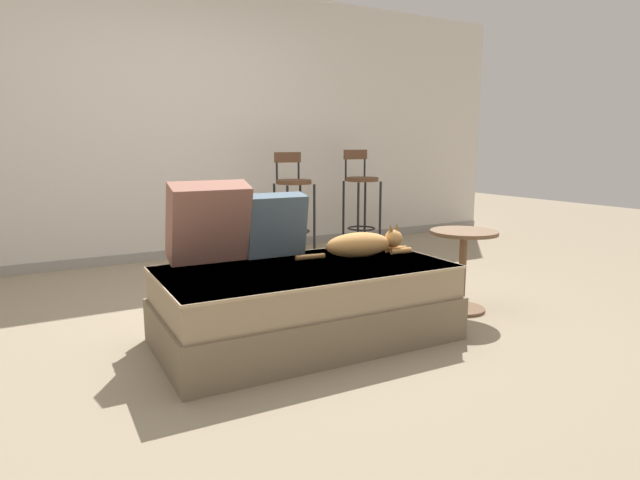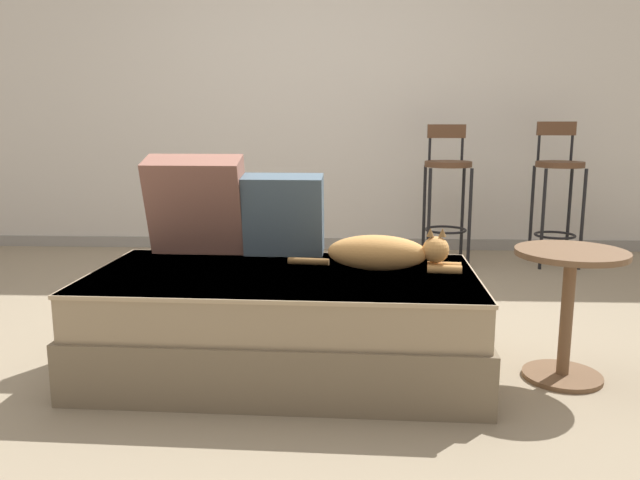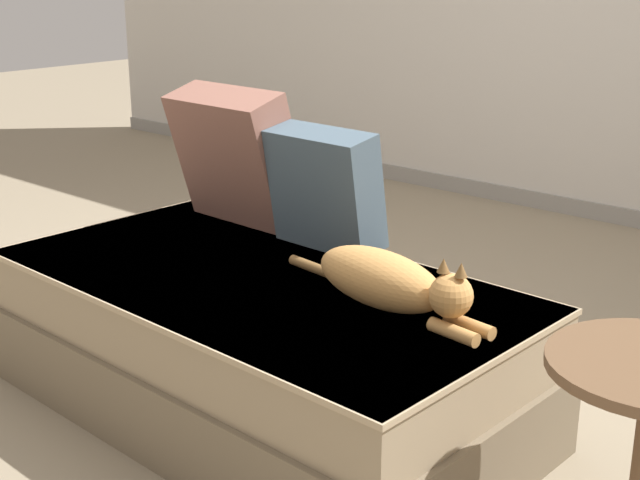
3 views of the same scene
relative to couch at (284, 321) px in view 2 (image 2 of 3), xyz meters
name	(u,v)px [view 2 (image 2 of 3)]	position (x,y,z in m)	size (l,w,h in m)	color
ground_plane	(292,338)	(0.00, 0.40, -0.22)	(16.00, 16.00, 0.00)	gray
wall_back_panel	(315,90)	(0.00, 2.65, 1.08)	(8.00, 0.10, 2.60)	silver
wall_baseboard_trim	(315,243)	(0.00, 2.60, -0.17)	(8.00, 0.02, 0.09)	gray
couch	(284,321)	(0.00, 0.00, 0.00)	(1.65, 0.91, 0.43)	#766750
throw_pillow_corner	(197,205)	(-0.44, 0.34, 0.45)	(0.45, 0.29, 0.47)	#936051
throw_pillow_middle	(283,215)	(-0.03, 0.33, 0.40)	(0.37, 0.20, 0.38)	#4C6070
cat	(385,253)	(0.42, 0.06, 0.29)	(0.74, 0.22, 0.19)	tan
bar_stool_near_window	(447,183)	(1.00, 2.08, 0.39)	(0.34, 0.34, 1.03)	black
bar_stool_by_doorway	(558,183)	(1.80, 2.08, 0.39)	(0.34, 0.34, 1.05)	black
side_table	(568,296)	(1.16, -0.04, 0.14)	(0.44, 0.44, 0.54)	brown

